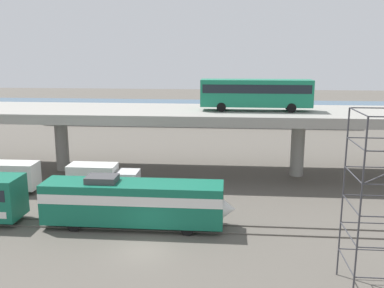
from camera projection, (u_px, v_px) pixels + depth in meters
ground_plane at (144, 250)px, 30.59m from camera, size 260.00×260.00×0.00m
rail_strip_near at (152, 231)px, 33.72m from camera, size 110.00×0.12×0.12m
rail_strip_far at (155, 223)px, 35.23m from camera, size 110.00×0.12×0.12m
train_locomotive at (142, 201)px, 34.10m from camera, size 15.25×3.04×4.18m
highway_overpass at (177, 116)px, 48.65m from camera, size 96.00×10.78×7.36m
transit_bus_on_overpass at (256, 92)px, 46.91m from camera, size 12.00×2.68×3.40m
service_truck_west at (102, 179)px, 41.96m from camera, size 6.80×2.46×3.04m
service_truck_east at (6, 176)px, 42.78m from camera, size 6.80×2.46×3.04m
scaffolding_tower at (383, 200)px, 24.10m from camera, size 3.56×3.56×10.66m
pier_parking_lot at (199, 119)px, 83.96m from camera, size 58.05×10.73×1.68m
parked_car_0 at (88, 109)px, 85.58m from camera, size 4.55×2.00×1.50m
parked_car_1 at (273, 110)px, 84.47m from camera, size 4.39×1.97×1.50m
parked_car_2 at (115, 110)px, 84.84m from camera, size 4.01×1.93×1.50m
parked_car_3 at (260, 111)px, 82.50m from camera, size 4.05×1.89×1.50m
parked_car_4 at (285, 113)px, 80.72m from camera, size 4.26×1.90×1.50m
parked_car_5 at (302, 111)px, 83.29m from camera, size 4.35×1.91×1.50m
harbor_water at (205, 108)px, 106.54m from camera, size 140.00×36.00×0.01m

